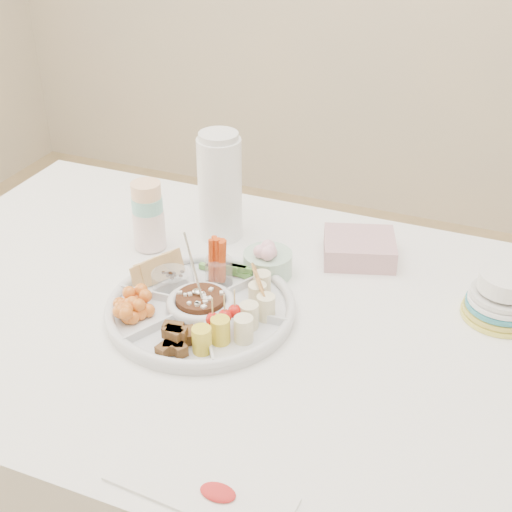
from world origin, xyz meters
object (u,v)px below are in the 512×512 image
at_px(dining_table, 223,440).
at_px(thermos, 220,185).
at_px(party_tray, 201,306).
at_px(plate_stack, 503,296).

bearing_deg(dining_table, thermos, 113.63).
bearing_deg(party_tray, dining_table, 52.43).
relative_size(party_tray, thermos, 1.42).
distance_m(thermos, plate_stack, 0.67).
height_order(dining_table, party_tray, party_tray).
height_order(party_tray, plate_stack, plate_stack).
bearing_deg(plate_stack, thermos, 172.28).
relative_size(dining_table, party_tray, 4.00).
height_order(dining_table, plate_stack, plate_stack).
relative_size(thermos, plate_stack, 1.73).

